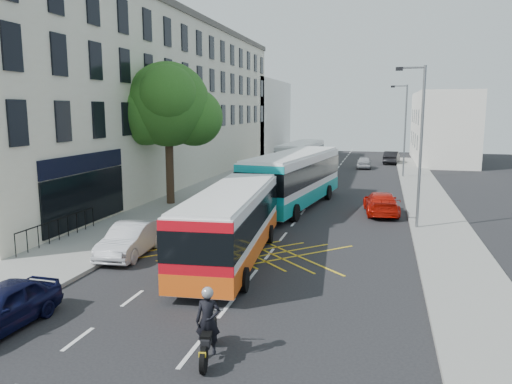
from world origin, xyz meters
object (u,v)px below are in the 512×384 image
Objects in this scene: bus_near at (231,223)px; motorbike at (208,325)px; lamp_near at (419,139)px; parked_car_silver at (130,240)px; lamp_far at (404,126)px; red_hatchback at (381,203)px; bus_mid at (294,179)px; bus_far at (301,157)px; parked_car_blue at (0,307)px; distant_car_silver at (364,162)px; street_tree at (168,105)px; distant_car_dark at (392,157)px; distant_car_grey at (320,159)px.

bus_near reaches higher than motorbike.
lamp_near is 1.95× the size of parked_car_silver.
lamp_far is 3.88× the size of motorbike.
red_hatchback is at bearing -95.86° from lamp_far.
bus_mid is at bearing 64.44° from parked_car_silver.
bus_far is at bearing 176.33° from lamp_far.
parked_car_silver is at bearing 92.19° from parked_car_blue.
motorbike is 0.57× the size of distant_car_silver.
red_hatchback is at bearing 43.87° from parked_car_silver.
parked_car_silver is (0.00, 7.38, 0.03)m from parked_car_blue.
distant_car_silver is at bearing 64.81° from street_tree.
bus_near is at bearing 1.62° from parked_car_silver.
distant_car_silver is (8.24, 41.67, -0.03)m from parked_car_blue.
bus_near is 2.46× the size of distant_car_dark.
bus_mid is 3.00× the size of parked_car_silver.
street_tree is 12.33m from parked_car_silver.
street_tree reaches higher than parked_car_blue.
parked_car_blue is 21.13m from red_hatchback.
lamp_near is 16.56m from motorbike.
bus_near reaches higher than distant_car_grey.
bus_far is 35.70m from parked_car_blue.
bus_mid is 23.96m from distant_car_grey.
bus_mid reaches higher than bus_far.
motorbike is 47.36m from distant_car_dark.
motorbike reaches higher than parked_car_blue.
bus_near reaches higher than distant_car_silver.
lamp_near reaches higher than bus_mid.
distant_car_grey is (-1.35, 23.90, -1.15)m from bus_mid.
distant_car_dark is at bearing -118.51° from distant_car_silver.
lamp_near is 2.20× the size of distant_car_silver.
distant_car_silver is at bearing -91.54° from red_hatchback.
bus_near is at bearing 86.55° from distant_car_dark.
distant_car_dark is (11.05, 47.00, 0.05)m from parked_car_blue.
lamp_near is at bearing -71.34° from distant_car_grey.
bus_far is 2.60× the size of parked_car_silver.
lamp_far is 0.75× the size of bus_far.
parked_car_silver is 35.26m from distant_car_silver.
distant_car_silver is (11.15, 23.70, -5.67)m from street_tree.
lamp_far reaches higher than motorbike.
street_tree is at bearing 64.10° from distant_car_silver.
motorbike is at bearing -99.17° from lamp_far.
street_tree is 0.82× the size of bus_far.
parked_car_blue is (-6.13, 0.10, -0.22)m from motorbike.
lamp_near is at bearing -24.76° from bus_mid.
lamp_far is 17.26m from bus_mid.
motorbike is 0.46× the size of distant_car_grey.
distant_car_silver is at bearing 81.01° from parked_car_blue.
parked_car_silver is at bearing -103.70° from bus_mid.
motorbike is 41.82m from distant_car_silver.
street_tree reaches higher than distant_car_silver.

